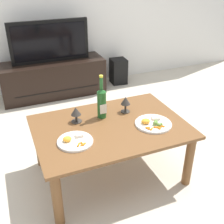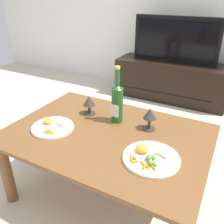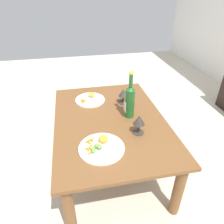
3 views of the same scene
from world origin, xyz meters
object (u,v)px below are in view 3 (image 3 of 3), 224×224
goblet_right (139,121)px  dinner_plate_left (90,99)px  dinner_plate_right (101,147)px  goblet_left (123,94)px  dining_table (110,127)px  wine_bottle (130,100)px

goblet_right → dinner_plate_left: (-0.52, -0.27, -0.09)m
dinner_plate_left → dinner_plate_right: dinner_plate_right is taller
dinner_plate_left → goblet_left: bearing=71.2°
dinner_plate_left → dinner_plate_right: bearing=-0.2°
dining_table → dinner_plate_left: 0.35m
goblet_left → dinner_plate_right: bearing=-26.9°
dining_table → wine_bottle: bearing=94.2°
dinner_plate_left → dinner_plate_right: size_ratio=0.89×
dining_table → goblet_left: bearing=144.6°
dinner_plate_right → goblet_left: bearing=153.1°
dining_table → goblet_left: (-0.23, 0.16, 0.16)m
goblet_left → dinner_plate_left: 0.30m
wine_bottle → dinner_plate_right: wine_bottle is taller
goblet_right → dinner_plate_left: bearing=-152.5°
wine_bottle → goblet_left: size_ratio=2.83×
dinner_plate_left → goblet_right: bearing=27.5°
wine_bottle → goblet_right: bearing=1.4°
wine_bottle → goblet_right: wine_bottle is taller
wine_bottle → dinner_plate_left: wine_bottle is taller
wine_bottle → goblet_right: (0.22, 0.01, -0.04)m
dining_table → goblet_right: (0.20, 0.16, 0.17)m
dinner_plate_left → dinner_plate_right: (0.64, -0.00, 0.00)m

